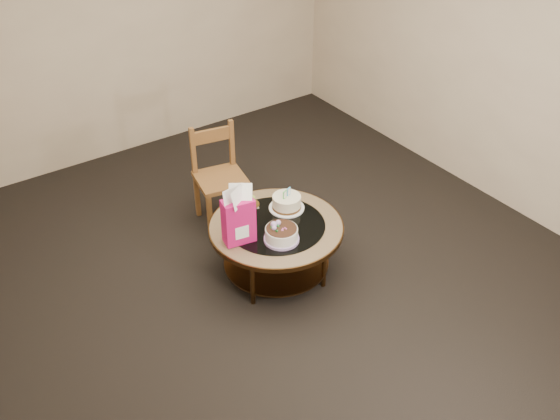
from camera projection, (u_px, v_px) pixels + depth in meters
ground at (276, 271)px, 4.94m from camera, size 5.00×5.00×0.00m
room_walls at (275, 90)px, 4.05m from camera, size 4.52×5.02×2.61m
coffee_table at (276, 233)px, 4.72m from camera, size 1.02×1.02×0.46m
decorated_cake at (281, 235)px, 4.49m from camera, size 0.26×0.26×0.15m
cream_cake at (287, 203)px, 4.81m from camera, size 0.28×0.28×0.18m
gift_bag at (238, 215)px, 4.39m from camera, size 0.24×0.19×0.45m
pillar_candle at (252, 203)px, 4.86m from camera, size 0.13×0.13×0.09m
dining_chair at (219, 176)px, 5.27m from camera, size 0.47×0.47×0.87m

